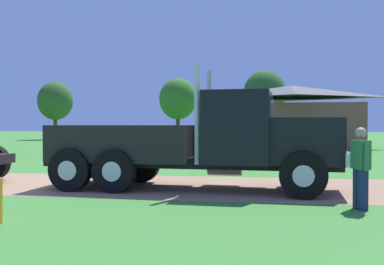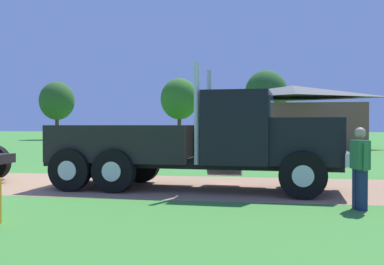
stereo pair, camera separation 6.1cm
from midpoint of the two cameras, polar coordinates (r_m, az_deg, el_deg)
The scene contains 8 objects.
ground_plane at distance 14.50m, azimuth -15.73°, elevation -6.13°, with size 200.00×200.00×0.00m, color #3F8433.
dirt_track at distance 14.50m, azimuth -15.73°, elevation -6.12°, with size 120.00×5.01×0.01m, color #A07A5A.
truck_foreground_white at distance 12.62m, azimuth 0.84°, elevation -1.35°, with size 8.30×2.96×3.39m.
visitor_standing_near at distance 10.25m, azimuth 20.36°, elevation -3.80°, with size 0.36×0.62×1.73m.
shed_building at distance 35.60m, azimuth 12.45°, elevation 1.78°, with size 10.31×6.63×4.76m.
tree_left at distance 57.02m, azimuth -16.46°, elevation 3.78°, with size 4.14×4.14×6.90m.
tree_mid at distance 51.08m, azimuth -1.56°, elevation 4.19°, with size 4.18×4.18×6.96m.
tree_right at distance 46.15m, azimuth 9.26°, elevation 4.80°, with size 4.23×4.23×7.21m.
Camera 2 is at (6.10, -13.04, 1.79)m, focal length 42.79 mm.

